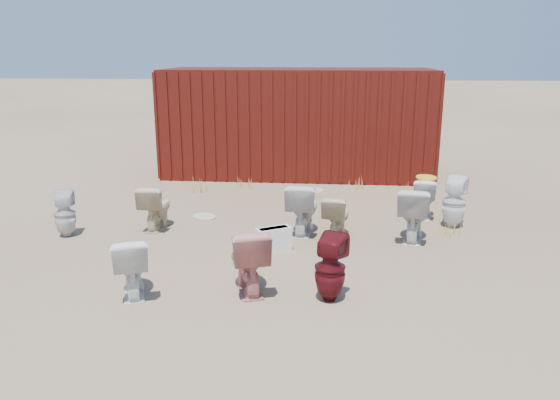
# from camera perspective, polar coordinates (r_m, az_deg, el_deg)

# --- Properties ---
(ground) EXTENTS (100.00, 100.00, 0.00)m
(ground) POSITION_cam_1_polar(r_m,az_deg,el_deg) (8.04, -0.40, -4.91)
(ground) COLOR brown
(ground) RESTS_ON ground
(shipping_container) EXTENTS (6.00, 2.40, 2.40)m
(shipping_container) POSITION_cam_1_polar(r_m,az_deg,el_deg) (12.83, 1.92, 8.20)
(shipping_container) COLOR #49110C
(shipping_container) RESTS_ON ground
(toilet_front_a) EXTENTS (0.62, 0.81, 0.73)m
(toilet_front_a) POSITION_cam_1_polar(r_m,az_deg,el_deg) (6.62, -15.26, -6.60)
(toilet_front_a) COLOR white
(toilet_front_a) RESTS_ON ground
(toilet_front_pink) EXTENTS (0.66, 0.88, 0.80)m
(toilet_front_pink) POSITION_cam_1_polar(r_m,az_deg,el_deg) (6.49, -3.34, -6.16)
(toilet_front_pink) COLOR tan
(toilet_front_pink) RESTS_ON ground
(toilet_front_c) EXTENTS (0.55, 0.85, 0.82)m
(toilet_front_c) POSITION_cam_1_polar(r_m,az_deg,el_deg) (8.51, 2.40, -0.84)
(toilet_front_c) COLOR white
(toilet_front_c) RESTS_ON ground
(toilet_front_maroon) EXTENTS (0.46, 0.46, 0.79)m
(toilet_front_maroon) POSITION_cam_1_polar(r_m,az_deg,el_deg) (6.26, 5.26, -7.11)
(toilet_front_maroon) COLOR #590F15
(toilet_front_maroon) RESTS_ON ground
(toilet_front_e) EXTENTS (0.62, 0.89, 0.83)m
(toilet_front_e) POSITION_cam_1_polar(r_m,az_deg,el_deg) (8.45, 13.79, -1.37)
(toilet_front_e) COLOR silver
(toilet_front_e) RESTS_ON ground
(toilet_back_a) EXTENTS (0.41, 0.42, 0.71)m
(toilet_back_a) POSITION_cam_1_polar(r_m,az_deg,el_deg) (9.01, -21.57, -1.37)
(toilet_back_a) COLOR silver
(toilet_back_a) RESTS_ON ground
(toilet_back_beige_left) EXTENTS (0.44, 0.73, 0.72)m
(toilet_back_beige_left) POSITION_cam_1_polar(r_m,az_deg,el_deg) (8.98, -12.84, -0.69)
(toilet_back_beige_left) COLOR beige
(toilet_back_beige_left) RESTS_ON ground
(toilet_back_beige_right) EXTENTS (0.50, 0.71, 0.66)m
(toilet_back_beige_right) POSITION_cam_1_polar(r_m,az_deg,el_deg) (8.41, 5.93, -1.70)
(toilet_back_beige_right) COLOR beige
(toilet_back_beige_right) RESTS_ON ground
(toilet_back_yellowlid) EXTENTS (0.51, 0.73, 0.68)m
(toilet_back_yellowlid) POSITION_cam_1_polar(r_m,az_deg,el_deg) (9.72, 14.90, 0.25)
(toilet_back_yellowlid) COLOR white
(toilet_back_yellowlid) RESTS_ON ground
(toilet_back_e) EXTENTS (0.49, 0.49, 0.84)m
(toilet_back_e) POSITION_cam_1_polar(r_m,az_deg,el_deg) (9.25, 17.73, -0.21)
(toilet_back_e) COLOR white
(toilet_back_e) RESTS_ON ground
(yellow_lid) EXTENTS (0.35, 0.43, 0.02)m
(yellow_lid) POSITION_cam_1_polar(r_m,az_deg,el_deg) (9.64, 15.04, 2.28)
(yellow_lid) COLOR gold
(yellow_lid) RESTS_ON toilet_back_yellowlid
(loose_tank) EXTENTS (0.53, 0.43, 0.35)m
(loose_tank) POSITION_cam_1_polar(r_m,az_deg,el_deg) (7.81, -0.69, -4.15)
(loose_tank) COLOR white
(loose_tank) RESTS_ON ground
(loose_lid_near) EXTENTS (0.38, 0.50, 0.02)m
(loose_lid_near) POSITION_cam_1_polar(r_m,az_deg,el_deg) (11.24, 3.67, 1.01)
(loose_lid_near) COLOR #C9B592
(loose_lid_near) RESTS_ON ground
(loose_lid_far) EXTENTS (0.59, 0.58, 0.02)m
(loose_lid_far) POSITION_cam_1_polar(r_m,az_deg,el_deg) (9.52, -7.91, -1.74)
(loose_lid_far) COLOR #C6B690
(loose_lid_far) RESTS_ON ground
(weed_clump_a) EXTENTS (0.36, 0.36, 0.29)m
(weed_clump_a) POSITION_cam_1_polar(r_m,az_deg,el_deg) (11.21, -8.30, 1.54)
(weed_clump_a) COLOR tan
(weed_clump_a) RESTS_ON ground
(weed_clump_b) EXTENTS (0.32, 0.32, 0.25)m
(weed_clump_b) POSITION_cam_1_polar(r_m,az_deg,el_deg) (10.15, 4.96, 0.08)
(weed_clump_b) COLOR tan
(weed_clump_b) RESTS_ON ground
(weed_clump_c) EXTENTS (0.36, 0.36, 0.33)m
(weed_clump_c) POSITION_cam_1_polar(r_m,az_deg,el_deg) (10.77, 13.65, 0.79)
(weed_clump_c) COLOR tan
(weed_clump_c) RESTS_ON ground
(weed_clump_d) EXTENTS (0.30, 0.30, 0.24)m
(weed_clump_d) POSITION_cam_1_polar(r_m,az_deg,el_deg) (11.46, -3.77, 1.83)
(weed_clump_d) COLOR tan
(weed_clump_d) RESTS_ON ground
(weed_clump_e) EXTENTS (0.34, 0.34, 0.27)m
(weed_clump_e) POSITION_cam_1_polar(r_m,az_deg,el_deg) (11.33, 7.95, 1.65)
(weed_clump_e) COLOR tan
(weed_clump_e) RESTS_ON ground
(weed_clump_f) EXTENTS (0.28, 0.28, 0.22)m
(weed_clump_f) POSITION_cam_1_polar(r_m,az_deg,el_deg) (8.89, 17.31, -2.88)
(weed_clump_f) COLOR tan
(weed_clump_f) RESTS_ON ground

